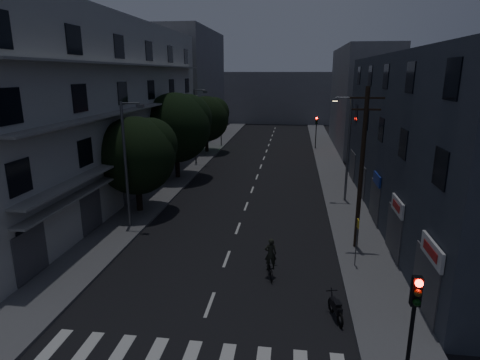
% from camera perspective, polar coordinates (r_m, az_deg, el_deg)
% --- Properties ---
extents(ground, '(160.00, 160.00, 0.00)m').
position_cam_1_polar(ground, '(39.61, 2.50, 0.63)').
color(ground, black).
rests_on(ground, ground).
extents(sidewalk_left, '(3.00, 90.00, 0.15)m').
position_cam_1_polar(sidewalk_left, '(40.92, -8.02, 1.07)').
color(sidewalk_left, '#565659').
rests_on(sidewalk_left, ground).
extents(sidewalk_right, '(3.00, 90.00, 0.15)m').
position_cam_1_polar(sidewalk_right, '(39.66, 13.35, 0.36)').
color(sidewalk_right, '#565659').
rests_on(sidewalk_right, ground).
extents(lane_markings, '(0.15, 60.50, 0.01)m').
position_cam_1_polar(lane_markings, '(45.67, 3.21, 2.56)').
color(lane_markings, beige).
rests_on(lane_markings, ground).
extents(building_left, '(7.00, 36.00, 14.00)m').
position_cam_1_polar(building_left, '(34.91, -18.77, 9.57)').
color(building_left, '#B1B1AC').
rests_on(building_left, ground).
extents(building_right, '(6.19, 28.00, 11.00)m').
position_cam_1_polar(building_right, '(28.88, 24.99, 4.99)').
color(building_right, '#2D333E').
rests_on(building_right, ground).
extents(building_far_left, '(6.00, 20.00, 16.00)m').
position_cam_1_polar(building_far_left, '(63.15, -6.65, 13.24)').
color(building_far_left, slate).
rests_on(building_far_left, ground).
extents(building_far_right, '(6.00, 20.00, 13.00)m').
position_cam_1_polar(building_far_right, '(55.99, 16.79, 10.97)').
color(building_far_right, slate).
rests_on(building_far_right, ground).
extents(building_far_end, '(24.00, 8.00, 10.00)m').
position_cam_1_polar(building_far_end, '(83.43, 5.40, 11.61)').
color(building_far_end, slate).
rests_on(building_far_end, ground).
extents(tree_near, '(5.50, 5.50, 6.78)m').
position_cam_1_polar(tree_near, '(29.14, -14.41, 3.79)').
color(tree_near, black).
rests_on(tree_near, sidewalk_left).
extents(tree_mid, '(6.47, 6.47, 7.96)m').
position_cam_1_polar(tree_mid, '(38.11, -8.99, 7.73)').
color(tree_mid, black).
rests_on(tree_mid, sidewalk_left).
extents(tree_far, '(5.61, 5.61, 6.93)m').
position_cam_1_polar(tree_far, '(50.70, -4.76, 8.91)').
color(tree_far, black).
rests_on(tree_far, sidewalk_left).
extents(traffic_signal_near, '(0.28, 0.37, 4.10)m').
position_cam_1_polar(traffic_signal_near, '(13.18, 23.50, -17.01)').
color(traffic_signal_near, black).
rests_on(traffic_signal_near, sidewalk_right).
extents(traffic_signal_far_right, '(0.28, 0.37, 4.10)m').
position_cam_1_polar(traffic_signal_far_right, '(53.90, 10.80, 7.57)').
color(traffic_signal_far_right, black).
rests_on(traffic_signal_far_right, sidewalk_right).
extents(traffic_signal_far_left, '(0.28, 0.37, 4.10)m').
position_cam_1_polar(traffic_signal_far_left, '(55.17, -2.72, 7.98)').
color(traffic_signal_far_left, black).
rests_on(traffic_signal_far_left, sidewalk_left).
extents(street_lamp_left_near, '(1.51, 0.25, 8.00)m').
position_cam_1_polar(street_lamp_left_near, '(26.11, -15.79, 2.90)').
color(street_lamp_left_near, '#5C5F64').
rests_on(street_lamp_left_near, sidewalk_left).
extents(street_lamp_right, '(1.51, 0.25, 8.00)m').
position_cam_1_polar(street_lamp_right, '(31.57, 14.98, 4.97)').
color(street_lamp_right, slate).
rests_on(street_lamp_right, sidewalk_right).
extents(street_lamp_left_far, '(1.51, 0.25, 8.00)m').
position_cam_1_polar(street_lamp_left_far, '(43.94, -6.27, 8.08)').
color(street_lamp_left_far, '#53565A').
rests_on(street_lamp_left_far, sidewalk_left).
extents(utility_pole, '(1.80, 0.24, 9.00)m').
position_cam_1_polar(utility_pole, '(22.89, 16.92, 1.85)').
color(utility_pole, black).
rests_on(utility_pole, sidewalk_right).
extents(bus_stop_sign, '(0.06, 0.35, 2.52)m').
position_cam_1_polar(bus_stop_sign, '(21.41, 16.32, -7.36)').
color(bus_stop_sign, '#595B60').
rests_on(bus_stop_sign, sidewalk_right).
extents(motorcycle, '(0.64, 1.67, 1.09)m').
position_cam_1_polar(motorcycle, '(17.75, 13.45, -17.38)').
color(motorcycle, black).
rests_on(motorcycle, ground).
extents(cyclist, '(0.86, 1.69, 2.04)m').
position_cam_1_polar(cyclist, '(20.27, 4.35, -11.82)').
color(cyclist, black).
rests_on(cyclist, ground).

